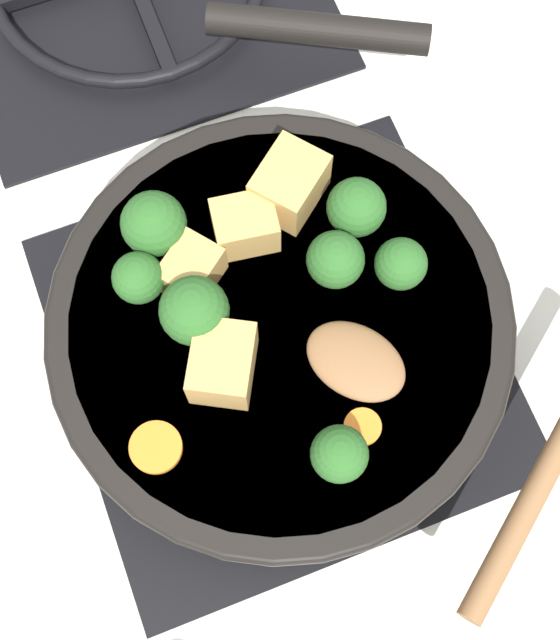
{
  "coord_description": "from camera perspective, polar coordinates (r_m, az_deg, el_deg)",
  "views": [
    {
      "loc": [
        -0.07,
        -0.17,
        0.64
      ],
      "look_at": [
        0.0,
        0.0,
        0.08
      ],
      "focal_mm": 50.0,
      "sensor_mm": 36.0,
      "label": 1
    }
  ],
  "objects": [
    {
      "name": "broccoli_floret_near_spoon",
      "position": [
        0.56,
        -5.51,
        0.59
      ],
      "size": [
        0.04,
        0.04,
        0.05
      ],
      "color": "#709956",
      "rests_on": "skillet_pan"
    },
    {
      "name": "broccoli_floret_east_rim",
      "position": [
        0.59,
        4.91,
        7.17
      ],
      "size": [
        0.04,
        0.04,
        0.05
      ],
      "color": "#709956",
      "rests_on": "skillet_pan"
    },
    {
      "name": "tofu_cube_east_chunk",
      "position": [
        0.56,
        -3.7,
        -2.8
      ],
      "size": [
        0.06,
        0.06,
        0.04
      ],
      "primitive_type": "cube",
      "rotation": [
        0.0,
        0.0,
        1.07
      ],
      "color": "tan",
      "rests_on": "skillet_pan"
    },
    {
      "name": "carrot_slice_near_center",
      "position": [
        0.57,
        5.3,
        -6.83
      ],
      "size": [
        0.02,
        0.02,
        0.01
      ],
      "primitive_type": "cylinder",
      "color": "orange",
      "rests_on": "skillet_pan"
    },
    {
      "name": "tofu_cube_center_large",
      "position": [
        0.6,
        0.61,
        8.68
      ],
      "size": [
        0.06,
        0.06,
        0.04
      ],
      "primitive_type": "cube",
      "rotation": [
        0.0,
        0.0,
        0.68
      ],
      "color": "tan",
      "rests_on": "skillet_pan"
    },
    {
      "name": "broccoli_floret_center_top",
      "position": [
        0.59,
        -8.08,
        6.1
      ],
      "size": [
        0.04,
        0.04,
        0.05
      ],
      "color": "#709956",
      "rests_on": "skillet_pan"
    },
    {
      "name": "tofu_cube_near_handle",
      "position": [
        0.58,
        -5.68,
        3.19
      ],
      "size": [
        0.05,
        0.05,
        0.03
      ],
      "primitive_type": "cube",
      "rotation": [
        0.0,
        0.0,
        0.66
      ],
      "color": "tan",
      "rests_on": "skillet_pan"
    },
    {
      "name": "broccoli_floret_mid_floret",
      "position": [
        0.57,
        3.57,
        3.86
      ],
      "size": [
        0.04,
        0.04,
        0.05
      ],
      "color": "#709956",
      "rests_on": "skillet_pan"
    },
    {
      "name": "tofu_cube_west_chunk",
      "position": [
        0.59,
        -2.33,
        6.03
      ],
      "size": [
        0.05,
        0.04,
        0.03
      ],
      "primitive_type": "cube",
      "rotation": [
        0.0,
        0.0,
        6.14
      ],
      "color": "tan",
      "rests_on": "skillet_pan"
    },
    {
      "name": "front_burner_grate",
      "position": [
        0.65,
        -0.0,
        -1.89
      ],
      "size": [
        0.31,
        0.31,
        0.03
      ],
      "color": "black",
      "rests_on": "ground_plane"
    },
    {
      "name": "carrot_slice_orange_thin",
      "position": [
        0.57,
        -7.95,
        -8.08
      ],
      "size": [
        0.03,
        0.03,
        0.01
      ],
      "primitive_type": "cylinder",
      "color": "orange",
      "rests_on": "skillet_pan"
    },
    {
      "name": "broccoli_floret_west_rim",
      "position": [
        0.54,
        3.72,
        -8.61
      ],
      "size": [
        0.04,
        0.04,
        0.04
      ],
      "color": "#709956",
      "rests_on": "skillet_pan"
    },
    {
      "name": "wooden_spoon",
      "position": [
        0.57,
        11.12,
        -6.24
      ],
      "size": [
        0.21,
        0.22,
        0.02
      ],
      "color": "brown",
      "rests_on": "skillet_pan"
    },
    {
      "name": "broccoli_floret_north_edge",
      "position": [
        0.58,
        7.85,
        3.29
      ],
      "size": [
        0.03,
        0.03,
        0.04
      ],
      "color": "#709956",
      "rests_on": "skillet_pan"
    },
    {
      "name": "skillet_pan",
      "position": [
        0.61,
        0.03,
        -0.49
      ],
      "size": [
        0.35,
        0.42,
        0.05
      ],
      "color": "black",
      "rests_on": "front_burner_grate"
    },
    {
      "name": "broccoli_floret_south_cluster",
      "position": [
        0.58,
        -9.04,
        2.66
      ],
      "size": [
        0.03,
        0.03,
        0.04
      ],
      "color": "#709956",
      "rests_on": "skillet_pan"
    },
    {
      "name": "ground_plane",
      "position": [
        0.66,
        -0.0,
        -2.18
      ],
      "size": [
        2.4,
        2.4,
        0.0
      ],
      "primitive_type": "plane",
      "color": "silver"
    }
  ]
}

